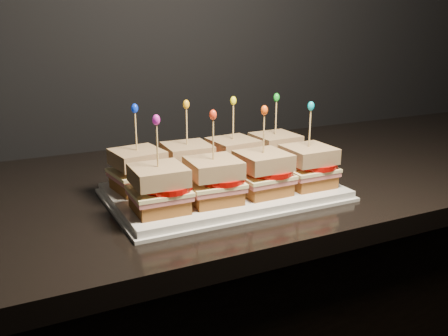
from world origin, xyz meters
name	(u,v)px	position (x,y,z in m)	size (l,w,h in m)	color
granite_slab	(286,175)	(-0.47, 1.67, 0.86)	(2.55, 0.67, 0.04)	black
platter	(224,192)	(-0.68, 1.56, 0.89)	(0.40, 0.25, 0.02)	white
platter_rim	(224,195)	(-0.68, 1.56, 0.88)	(0.42, 0.26, 0.01)	white
sandwich_0_bread_bot	(139,183)	(-0.83, 1.62, 0.91)	(0.08, 0.08, 0.02)	brown
sandwich_0_ham	(138,175)	(-0.83, 1.62, 0.92)	(0.09, 0.09, 0.01)	#CB6467
sandwich_0_cheese	(138,172)	(-0.83, 1.62, 0.93)	(0.09, 0.09, 0.01)	#FFF2A6
sandwich_0_tomato	(145,168)	(-0.81, 1.61, 0.94)	(0.08, 0.08, 0.01)	#AD0A05
sandwich_0_bread_top	(137,158)	(-0.83, 1.62, 0.95)	(0.08, 0.08, 0.03)	brown
sandwich_0_pick	(136,134)	(-0.83, 1.62, 1.00)	(0.00, 0.00, 0.09)	tan
sandwich_0_frill	(135,108)	(-0.83, 1.62, 1.04)	(0.01, 0.01, 0.02)	#092DDF
sandwich_1_bread_bot	(188,176)	(-0.73, 1.62, 0.91)	(0.08, 0.08, 0.02)	brown
sandwich_1_ham	(188,169)	(-0.73, 1.62, 0.92)	(0.09, 0.09, 0.01)	#CB6467
sandwich_1_cheese	(188,165)	(-0.73, 1.62, 0.93)	(0.09, 0.09, 0.01)	#FFF2A6
sandwich_1_tomato	(195,161)	(-0.72, 1.61, 0.94)	(0.08, 0.08, 0.01)	#AD0A05
sandwich_1_bread_top	(187,152)	(-0.73, 1.62, 0.95)	(0.08, 0.08, 0.03)	brown
sandwich_1_pick	(187,129)	(-0.73, 1.62, 1.00)	(0.00, 0.00, 0.09)	tan
sandwich_1_frill	(186,104)	(-0.73, 1.62, 1.04)	(0.01, 0.01, 0.02)	gold
sandwich_2_bread_bot	(233,170)	(-0.63, 1.62, 0.91)	(0.08, 0.08, 0.02)	brown
sandwich_2_ham	(233,163)	(-0.63, 1.62, 0.92)	(0.09, 0.09, 0.01)	#CB6467
sandwich_2_cheese	(233,159)	(-0.63, 1.62, 0.93)	(0.09, 0.09, 0.01)	#FFF2A6
sandwich_2_tomato	(240,155)	(-0.62, 1.61, 0.94)	(0.08, 0.08, 0.01)	#AD0A05
sandwich_2_bread_top	(233,146)	(-0.63, 1.62, 0.95)	(0.08, 0.08, 0.03)	brown
sandwich_2_pick	(233,124)	(-0.63, 1.62, 1.00)	(0.00, 0.00, 0.09)	tan
sandwich_2_frill	(233,101)	(-0.63, 1.62, 1.04)	(0.01, 0.01, 0.02)	yellow
sandwich_3_bread_bot	(275,164)	(-0.54, 1.62, 0.91)	(0.08, 0.08, 0.02)	brown
sandwich_3_ham	(275,157)	(-0.54, 1.62, 0.92)	(0.09, 0.09, 0.01)	#CB6467
sandwich_3_cheese	(275,154)	(-0.54, 1.62, 0.93)	(0.09, 0.09, 0.01)	#FFF2A6
sandwich_3_tomato	(282,150)	(-0.53, 1.61, 0.94)	(0.08, 0.08, 0.01)	#AD0A05
sandwich_3_bread_top	(275,141)	(-0.54, 1.62, 0.95)	(0.08, 0.08, 0.03)	brown
sandwich_3_pick	(276,120)	(-0.54, 1.62, 1.00)	(0.00, 0.00, 0.09)	tan
sandwich_3_frill	(277,97)	(-0.54, 1.62, 1.04)	(0.01, 0.01, 0.02)	green
sandwich_4_bread_bot	(160,204)	(-0.83, 1.50, 0.91)	(0.08, 0.08, 0.02)	brown
sandwich_4_ham	(159,195)	(-0.83, 1.50, 0.92)	(0.09, 0.09, 0.01)	#CB6467
sandwich_4_cheese	(159,191)	(-0.83, 1.50, 0.93)	(0.09, 0.09, 0.01)	#FFF2A6
sandwich_4_tomato	(167,186)	(-0.81, 1.50, 0.94)	(0.08, 0.08, 0.01)	#AD0A05
sandwich_4_bread_top	(158,175)	(-0.83, 1.50, 0.95)	(0.08, 0.08, 0.03)	brown
sandwich_4_pick	(157,148)	(-0.83, 1.50, 1.00)	(0.00, 0.00, 0.09)	tan
sandwich_4_frill	(156,120)	(-0.83, 1.50, 1.04)	(0.01, 0.01, 0.02)	#C220A5
sandwich_5_bread_bot	(214,195)	(-0.73, 1.50, 0.91)	(0.08, 0.08, 0.02)	brown
sandwich_5_ham	(213,186)	(-0.73, 1.50, 0.92)	(0.09, 0.09, 0.01)	#CB6467
sandwich_5_cheese	(213,182)	(-0.73, 1.50, 0.93)	(0.09, 0.09, 0.01)	#FFF2A6
sandwich_5_tomato	(221,178)	(-0.72, 1.50, 0.94)	(0.08, 0.08, 0.01)	#AD0A05
sandwich_5_bread_top	(213,168)	(-0.73, 1.50, 0.95)	(0.08, 0.08, 0.03)	brown
sandwich_5_pick	(213,142)	(-0.73, 1.50, 1.00)	(0.00, 0.00, 0.09)	tan
sandwich_5_frill	(213,115)	(-0.73, 1.50, 1.04)	(0.01, 0.01, 0.02)	red
sandwich_6_bread_bot	(263,187)	(-0.63, 1.50, 0.91)	(0.08, 0.08, 0.02)	brown
sandwich_6_ham	(263,179)	(-0.63, 1.50, 0.92)	(0.09, 0.09, 0.01)	#CB6467
sandwich_6_cheese	(263,175)	(-0.63, 1.50, 0.93)	(0.09, 0.09, 0.01)	#FFF2A6
sandwich_6_tomato	(271,171)	(-0.62, 1.50, 0.94)	(0.08, 0.08, 0.01)	#AD0A05
sandwich_6_bread_top	(263,161)	(-0.63, 1.50, 0.95)	(0.08, 0.08, 0.03)	brown
sandwich_6_pick	(264,136)	(-0.63, 1.50, 1.00)	(0.00, 0.00, 0.09)	tan
sandwich_6_frill	(264,110)	(-0.63, 1.50, 1.04)	(0.01, 0.01, 0.02)	#F75511
sandwich_7_bread_bot	(307,179)	(-0.54, 1.50, 0.91)	(0.08, 0.08, 0.02)	brown
sandwich_7_ham	(308,172)	(-0.54, 1.50, 0.92)	(0.09, 0.09, 0.01)	#CB6467
sandwich_7_cheese	(308,168)	(-0.54, 1.50, 0.93)	(0.09, 0.09, 0.01)	#FFF2A6
sandwich_7_tomato	(315,164)	(-0.53, 1.50, 0.94)	(0.08, 0.08, 0.01)	#AD0A05
sandwich_7_bread_top	(309,154)	(-0.54, 1.50, 0.95)	(0.08, 0.08, 0.03)	brown
sandwich_7_pick	(310,131)	(-0.54, 1.50, 1.00)	(0.00, 0.00, 0.09)	tan
sandwich_7_frill	(311,106)	(-0.54, 1.50, 1.04)	(0.01, 0.01, 0.02)	#06A9BE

